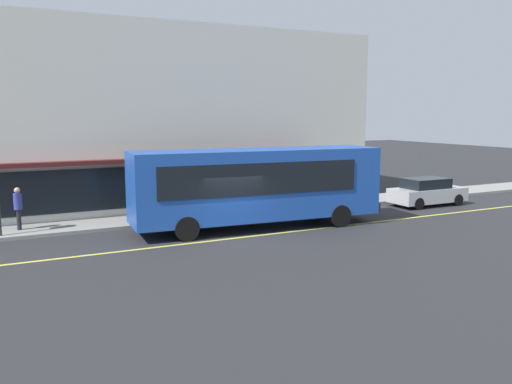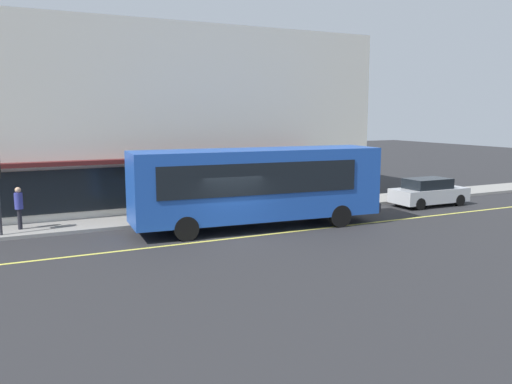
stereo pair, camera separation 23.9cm
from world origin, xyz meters
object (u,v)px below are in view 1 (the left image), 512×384
object	(u,v)px
bus	(258,184)
car_silver	(427,192)
pedestrian_near_storefront	(336,184)
pedestrian_waiting	(18,204)

from	to	relation	value
bus	car_silver	size ratio (longest dim) A/B	2.62
car_silver	pedestrian_near_storefront	bearing A→B (deg)	140.90
car_silver	pedestrian_waiting	world-z (taller)	pedestrian_waiting
bus	pedestrian_waiting	bearing A→B (deg)	158.95
bus	pedestrian_waiting	world-z (taller)	bus
pedestrian_near_storefront	bus	bearing A→B (deg)	-149.55
car_silver	pedestrian_near_storefront	distance (m)	5.00
bus	pedestrian_near_storefront	distance (m)	8.28
bus	car_silver	bearing A→B (deg)	5.32
bus	pedestrian_near_storefront	xyz separation A→B (m)	(7.09, 4.17, -0.91)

